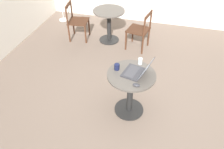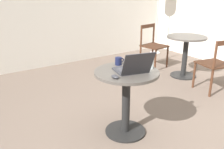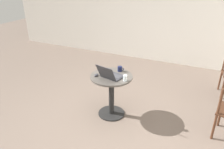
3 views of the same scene
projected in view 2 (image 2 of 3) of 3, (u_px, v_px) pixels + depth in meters
The scene contains 9 objects.
ground_plane at pixel (146, 145), 2.65m from camera, with size 16.00×16.00×0.00m, color #66564C.
cafe_table_near at pixel (126, 91), 2.72m from camera, with size 0.70×0.70×0.75m.
cafe_table_mid at pixel (186, 49), 4.48m from camera, with size 0.70×0.70×0.75m.
chair_mid_front at pixel (216, 65), 3.85m from camera, with size 0.52×0.52×0.86m.
chair_mid_back at pixel (153, 46), 5.03m from camera, with size 0.49×0.49×0.86m.
laptop at pixel (133, 68), 2.58m from camera, with size 0.40×0.43×0.25m.
mouse at pixel (115, 77), 2.44m from camera, with size 0.06×0.10×0.03m.
mug at pixel (119, 61), 2.83m from camera, with size 0.11×0.08×0.09m.
drinking_glass at pixel (151, 64), 2.71m from camera, with size 0.06×0.06×0.10m.
Camera 2 is at (-1.55, -1.65, 1.62)m, focal length 40.00 mm.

